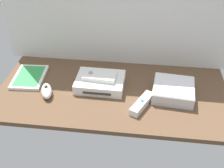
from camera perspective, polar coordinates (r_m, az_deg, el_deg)
The scene contains 8 objects.
ground_plane at distance 124.89cm, azimuth 0.00°, elevation -1.85°, with size 100.00×48.00×2.00cm, color brown.
back_wall at distance 130.30cm, azimuth 1.38°, elevation 16.51°, with size 110.00×1.20×64.00cm, color white.
game_console at distance 126.08cm, azimuth -2.40°, elevation 0.36°, with size 21.26×16.77×4.40cm.
mini_computer at distance 123.38cm, azimuth 12.15°, elevation -1.22°, with size 18.47×18.47×5.30cm.
game_case at distance 137.18cm, azimuth -16.15°, elevation 1.36°, with size 14.78×19.83×1.56cm.
remote_wand at distance 116.20cm, azimuth 5.98°, elevation -3.91°, with size 9.64×14.90×3.40cm.
remote_nunchuk at distance 124.37cm, azimuth -12.94°, elevation -1.36°, with size 7.60×10.91×5.10cm.
remote_classic_pad at distance 124.53cm, azimuth -2.48°, elevation 1.66°, with size 15.05×9.23×2.40cm.
Camera 1 is at (11.96, -97.35, 76.32)cm, focal length 45.74 mm.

